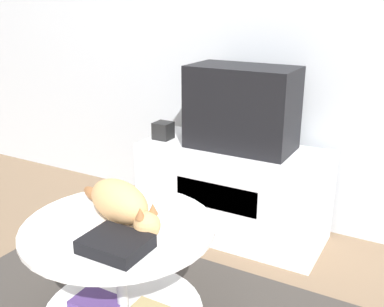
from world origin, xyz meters
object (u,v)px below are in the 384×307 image
object	(u,v)px
tv	(242,108)
speaker	(163,131)
dvd_box	(116,244)
cat	(121,203)

from	to	relation	value
tv	speaker	xyz separation A→B (m)	(-0.46, -0.07, -0.17)
tv	dvd_box	size ratio (longest dim) A/B	2.71
tv	speaker	size ratio (longest dim) A/B	5.73
dvd_box	cat	xyz separation A→B (m)	(-0.11, 0.18, 0.05)
cat	speaker	bearing A→B (deg)	134.45
speaker	dvd_box	size ratio (longest dim) A/B	0.47
tv	dvd_box	bearing A→B (deg)	-86.49
dvd_box	cat	world-z (taller)	cat
tv	cat	distance (m)	1.02
speaker	cat	size ratio (longest dim) A/B	0.21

